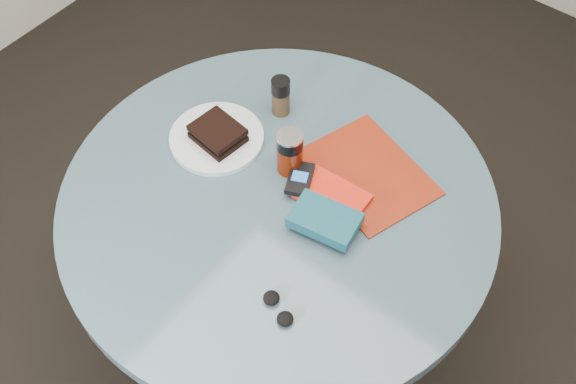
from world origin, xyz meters
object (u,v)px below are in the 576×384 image
Objects in this scene: mp3_player at (300,179)px; table at (278,238)px; red_book at (332,196)px; sandwich at (218,133)px; novel at (325,220)px; plate at (217,138)px; headphones at (278,308)px; soda_can at (290,152)px; magazine at (368,173)px; pepper_grinder at (281,96)px.

table is at bearing -105.48° from mp3_player.
red_book reaches higher than table.
mp3_player is at bearing -173.15° from red_book.
novel is at bearing -7.00° from sandwich.
plate reaches higher than table.
table is at bearing -11.73° from plate.
headphones is (0.16, -0.28, -0.02)m from mp3_player.
soda_can reaches higher than plate.
table is 0.29m from plate.
sandwich is 1.29× the size of headphones.
plate is 1.83× the size of sandwich.
soda_can reaches higher than magazine.
soda_can is 0.14m from red_book.
plate is 1.47× the size of red_book.
mp3_player reaches higher than table.
red_book is at bearing 104.24° from novel.
headphones is (0.08, -0.29, -0.00)m from red_book.
soda_can is 1.08× the size of pepper_grinder.
pepper_grinder is 0.55m from headphones.
sandwich is 0.19m from soda_can.
table is at bearing -145.83° from red_book.
magazine is (0.28, -0.03, -0.05)m from pepper_grinder.
soda_can is 0.06m from mp3_player.
novel is 0.23m from headphones.
red_book is 0.08m from mp3_player.
headphones is at bearing -60.24° from mp3_player.
sandwich is 0.42× the size of magazine.
magazine is (0.34, 0.14, -0.00)m from plate.
soda_can is at bearing 13.52° from sandwich.
table is 0.24m from novel.
red_book is 1.06× the size of novel.
soda_can reaches higher than pepper_grinder.
plate is (-0.22, 0.05, 0.17)m from table.
red_book is (0.10, 0.07, 0.18)m from table.
soda_can is 0.37m from headphones.
pepper_grinder is at bearing 134.89° from soda_can.
novel is (0.29, -0.22, -0.02)m from pepper_grinder.
pepper_grinder is at bearing 126.82° from table.
soda_can is at bearing 110.78° from table.
mp3_player is (-0.11, 0.06, -0.01)m from novel.
plate is at bearing -110.36° from pepper_grinder.
pepper_grinder is at bearing 138.91° from mp3_player.
magazine is at bearing 23.15° from sandwich.
sandwich is at bearing 163.18° from novel.
sandwich is 0.80× the size of red_book.
headphones is at bearing -33.83° from sandwich.
magazine is 1.89× the size of red_book.
pepper_grinder is at bearing 148.28° from red_book.
headphones is (0.18, -0.22, 0.17)m from table.
red_book is at bearing 5.80° from sandwich.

